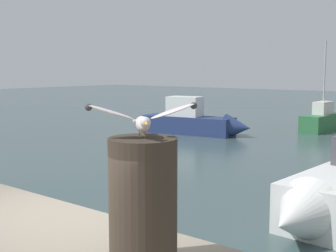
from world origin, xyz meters
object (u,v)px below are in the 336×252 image
Objects in this scene: mooring_post at (143,203)px; seagull at (143,119)px; boat_green at (329,119)px; boat_navy at (197,122)px.

mooring_post is 1.40× the size of seagull.
seagull is at bearing -73.43° from boat_green.
boat_green is at bearing 106.57° from seagull.
mooring_post is at bearing -73.43° from boat_green.
seagull is (0.00, -0.00, 0.53)m from mooring_post.
mooring_post is at bearing 139.30° from seagull.
boat_green is 7.03m from boat_navy.
seagull is 0.12× the size of boat_green.
seagull is 0.11× the size of boat_navy.
mooring_post is 0.15× the size of boat_navy.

